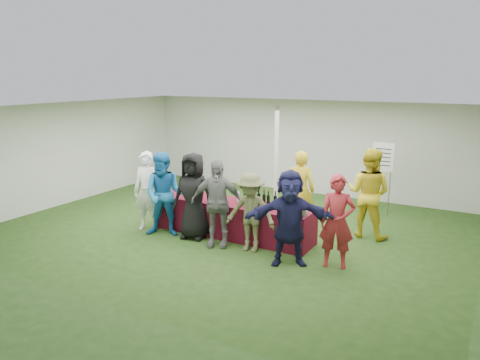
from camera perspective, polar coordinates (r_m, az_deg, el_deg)
The scene contains 18 objects.
ground at distance 10.58m, azimuth -0.93°, elevation -6.00°, with size 60.00×60.00×0.00m, color #284719.
tent at distance 11.04m, azimuth 4.44°, elevation 2.01°, with size 10.00×10.00×10.00m.
serving_table at distance 10.08m, azimuth -0.99°, elevation -4.73°, with size 3.60×0.80×0.75m, color maroon.
wine_bottles at distance 9.76m, azimuth 2.56°, elevation -2.29°, with size 0.75×0.12×0.32m.
wine_glasses at distance 9.97m, azimuth -3.99°, elevation -2.04°, with size 2.84×0.11×0.16m.
water_bottle at distance 9.96m, azimuth -0.21°, elevation -2.08°, with size 0.07×0.07×0.23m.
bar_towel at distance 9.35m, azimuth 7.43°, elevation -3.75°, with size 0.25×0.18×0.03m, color white.
dump_bucket at distance 9.05m, azimuth 7.45°, elevation -3.82°, with size 0.21×0.21×0.18m, color slate.
wine_list_sign at distance 11.85m, azimuth 17.01°, elevation 2.05°, with size 0.50×0.03×1.80m.
staff_pourer at distance 10.52m, azimuth 7.35°, elevation -1.19°, with size 0.65×0.42×1.77m, color gold.
staff_back at distance 10.23m, azimuth 15.41°, elevation -1.54°, with size 0.93×0.73×1.92m, color gold.
customer_0 at distance 10.52m, azimuth -11.21°, elevation -1.35°, with size 0.64×0.42×1.77m, color white.
customer_1 at distance 10.08m, azimuth -9.18°, elevation -1.74°, with size 0.88×0.69×1.82m, color #1B71B7.
customer_2 at distance 9.85m, azimuth -5.70°, elevation -1.93°, with size 0.90×0.58×1.83m, color black.
customer_3 at distance 9.35m, azimuth -2.86°, elevation -2.81°, with size 1.05×0.44×1.79m, color slate.
customer_4 at distance 9.11m, azimuth 1.29°, elevation -3.97°, with size 1.01×0.58×1.57m, color brown.
customer_5 at distance 8.50m, azimuth 6.07°, elevation -4.61°, with size 1.63×0.52×1.76m, color #17173C.
customer_6 at distance 8.51m, azimuth 11.76°, elevation -4.99°, with size 0.62×0.41×1.70m, color maroon.
Camera 1 is at (5.08, -8.63, 3.41)m, focal length 35.00 mm.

